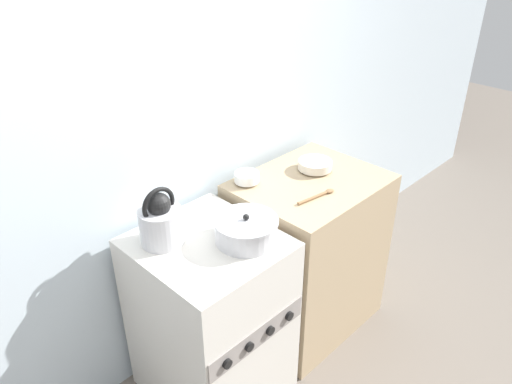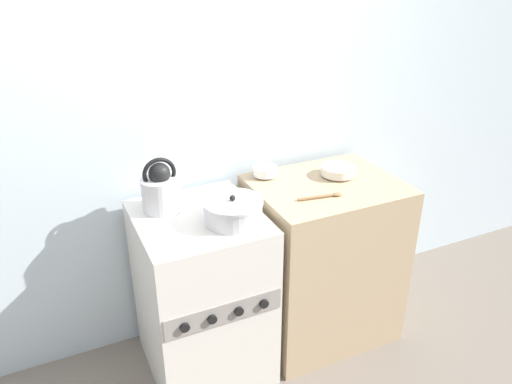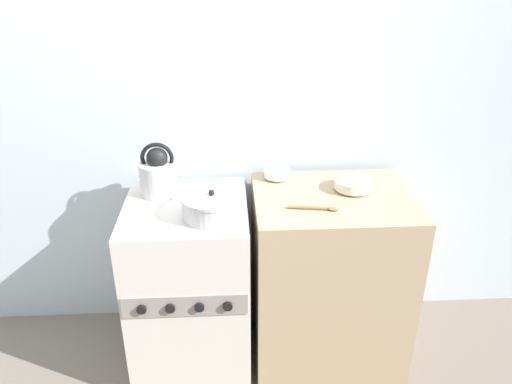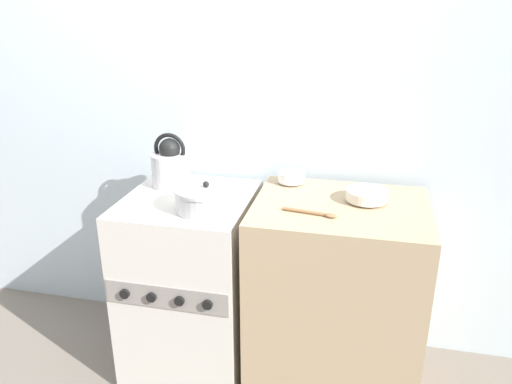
% 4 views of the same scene
% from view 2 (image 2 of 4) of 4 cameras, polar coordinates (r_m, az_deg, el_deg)
% --- Properties ---
extents(wall_back, '(7.00, 0.06, 2.50)m').
position_cam_2_polar(wall_back, '(2.60, -9.83, 7.51)').
color(wall_back, silver).
rests_on(wall_back, ground_plane).
extents(stove, '(0.59, 0.65, 0.92)m').
position_cam_2_polar(stove, '(2.64, -6.14, -11.52)').
color(stove, beige).
rests_on(stove, ground_plane).
extents(counter, '(0.77, 0.62, 0.95)m').
position_cam_2_polar(counter, '(2.88, 7.56, -7.64)').
color(counter, tan).
rests_on(counter, ground_plane).
extents(kettle, '(0.23, 0.19, 0.27)m').
position_cam_2_polar(kettle, '(2.43, -10.78, 0.27)').
color(kettle, silver).
rests_on(kettle, stove).
extents(cooking_pot, '(0.28, 0.28, 0.13)m').
position_cam_2_polar(cooking_pot, '(2.31, -2.67, -2.15)').
color(cooking_pot, silver).
rests_on(cooking_pot, stove).
extents(enamel_bowl, '(0.18, 0.18, 0.06)m').
position_cam_2_polar(enamel_bowl, '(2.74, 9.35, 2.44)').
color(enamel_bowl, beige).
rests_on(enamel_bowl, counter).
extents(small_ceramic_bowl, '(0.13, 0.13, 0.06)m').
position_cam_2_polar(small_ceramic_bowl, '(2.69, 1.04, 2.44)').
color(small_ceramic_bowl, white).
rests_on(small_ceramic_bowl, counter).
extents(wooden_spoon, '(0.24, 0.06, 0.02)m').
position_cam_2_polar(wooden_spoon, '(2.49, 7.72, -0.48)').
color(wooden_spoon, olive).
rests_on(wooden_spoon, counter).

